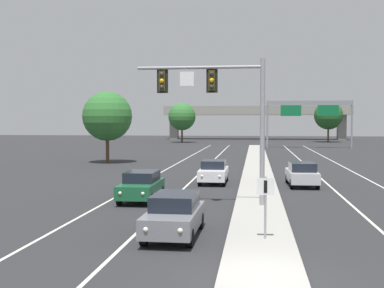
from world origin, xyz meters
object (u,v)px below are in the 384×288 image
tree_far_right_b (328,115)px  tree_far_left_c (182,117)px  car_receding_silver (302,174)px  overhead_signal_mast (222,101)px  car_oncoming_grey (174,215)px  tree_far_left_b (107,116)px  median_sign_post (265,198)px  highway_sign_gantry (309,109)px  car_oncoming_white (214,171)px  car_oncoming_green (141,186)px

tree_far_right_b → tree_far_left_c: 29.23m
car_receding_silver → tree_far_left_c: bearing=105.1°
overhead_signal_mast → tree_far_right_b: (16.11, 78.15, 0.10)m
tree_far_right_b → tree_far_left_c: bearing=-170.1°
tree_far_left_c → car_oncoming_grey: bearing=-81.9°
tree_far_left_b → median_sign_post: bearing=-64.4°
highway_sign_gantry → tree_far_left_c: 28.58m
car_receding_silver → highway_sign_gantry: highway_sign_gantry is taller
car_oncoming_grey → car_oncoming_white: size_ratio=1.00×
highway_sign_gantry → tree_far_right_b: 23.14m
highway_sign_gantry → tree_far_left_c: bearing=142.7°
overhead_signal_mast → car_receding_silver: 10.89m
highway_sign_gantry → tree_far_left_b: (-23.38, -30.91, -1.39)m
overhead_signal_mast → car_receding_silver: size_ratio=1.60×
overhead_signal_mast → tree_far_left_c: bearing=99.8°
tree_far_left_c → overhead_signal_mast: bearing=-80.2°
car_receding_silver → tree_far_left_b: tree_far_left_b is taller
overhead_signal_mast → median_sign_post: size_ratio=3.27×
tree_far_left_b → car_oncoming_white: bearing=-51.7°
median_sign_post → tree_far_left_c: size_ratio=0.28×
overhead_signal_mast → tree_far_left_b: (-13.34, 24.92, -0.52)m
tree_far_left_b → car_oncoming_grey: bearing=-69.1°
median_sign_post → car_oncoming_grey: (-3.34, 0.60, -0.77)m
overhead_signal_mast → median_sign_post: (2.01, -7.18, -3.70)m
car_oncoming_grey → highway_sign_gantry: size_ratio=0.34×
highway_sign_gantry → tree_far_right_b: bearing=74.8°
car_oncoming_white → car_receding_silver: 5.96m
car_oncoming_grey → tree_far_right_b: 86.62m
car_oncoming_grey → tree_far_left_c: size_ratio=0.57×
car_oncoming_white → car_receding_silver: bearing=-7.9°
car_oncoming_green → car_receding_silver: (9.14, 7.28, 0.00)m
car_oncoming_grey → car_receding_silver: 16.47m
tree_far_right_b → tree_far_left_c: size_ratio=1.06×
overhead_signal_mast → tree_far_left_b: 28.27m
car_oncoming_green → tree_far_left_b: bearing=110.8°
car_oncoming_white → tree_far_right_b: size_ratio=0.54×
car_oncoming_grey → tree_far_left_c: (-11.35, 79.71, 4.29)m
highway_sign_gantry → tree_far_left_c: tree_far_left_c is taller
car_oncoming_white → car_receding_silver: (5.91, -0.82, 0.00)m
car_receding_silver → tree_far_left_c: 66.84m
car_receding_silver → overhead_signal_mast: bearing=-118.3°
car_oncoming_grey → car_oncoming_green: (-3.10, 8.04, 0.00)m
highway_sign_gantry → tree_far_left_c: size_ratio=1.70×
car_oncoming_white → median_sign_post: bearing=-79.2°
tree_far_right_b → tree_far_left_c: tree_far_right_b is taller
car_receding_silver → tree_far_left_c: tree_far_left_c is taller
car_oncoming_grey → tree_far_left_b: bearing=110.9°
median_sign_post → highway_sign_gantry: bearing=82.7°
tree_far_left_b → highway_sign_gantry: bearing=52.9°
median_sign_post → tree_far_left_b: (-15.35, 32.09, 3.18)m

